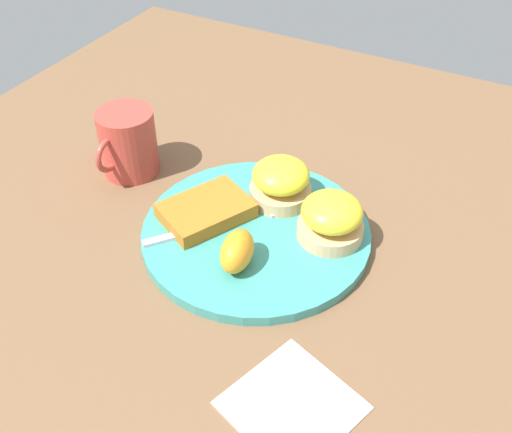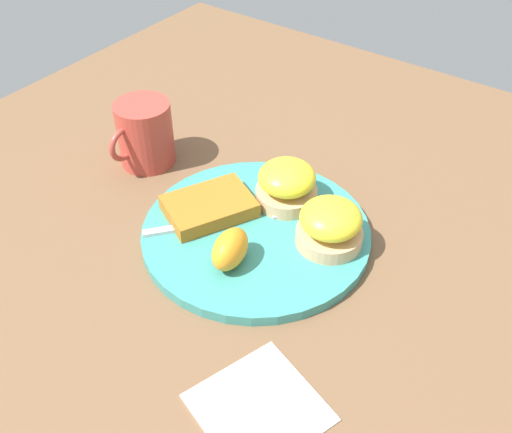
{
  "view_description": "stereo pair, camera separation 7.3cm",
  "coord_description": "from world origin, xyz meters",
  "px_view_note": "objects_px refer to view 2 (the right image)",
  "views": [
    {
      "loc": [
        0.48,
        0.26,
        0.51
      ],
      "look_at": [
        0.0,
        0.0,
        0.03
      ],
      "focal_mm": 42.0,
      "sensor_mm": 36.0,
      "label": 1
    },
    {
      "loc": [
        0.45,
        0.32,
        0.51
      ],
      "look_at": [
        0.0,
        0.0,
        0.03
      ],
      "focal_mm": 42.0,
      "sensor_mm": 36.0,
      "label": 2
    }
  ],
  "objects_px": {
    "fork": "(236,219)",
    "cup": "(144,134)",
    "sandwich_benedict_right": "(289,185)",
    "sandwich_benedict_left": "(330,225)",
    "hashbrown_patty": "(209,206)",
    "orange_wedge": "(230,249)"
  },
  "relations": [
    {
      "from": "sandwich_benedict_right",
      "to": "fork",
      "type": "height_order",
      "value": "sandwich_benedict_right"
    },
    {
      "from": "sandwich_benedict_left",
      "to": "orange_wedge",
      "type": "relative_size",
      "value": 1.34
    },
    {
      "from": "cup",
      "to": "sandwich_benedict_right",
      "type": "bearing_deg",
      "value": 96.83
    },
    {
      "from": "sandwich_benedict_right",
      "to": "hashbrown_patty",
      "type": "distance_m",
      "value": 0.11
    },
    {
      "from": "fork",
      "to": "sandwich_benedict_left",
      "type": "bearing_deg",
      "value": 106.14
    },
    {
      "from": "hashbrown_patty",
      "to": "fork",
      "type": "height_order",
      "value": "hashbrown_patty"
    },
    {
      "from": "sandwich_benedict_left",
      "to": "hashbrown_patty",
      "type": "relative_size",
      "value": 0.75
    },
    {
      "from": "sandwich_benedict_right",
      "to": "cup",
      "type": "height_order",
      "value": "cup"
    },
    {
      "from": "sandwich_benedict_left",
      "to": "orange_wedge",
      "type": "bearing_deg",
      "value": -37.7
    },
    {
      "from": "orange_wedge",
      "to": "fork",
      "type": "bearing_deg",
      "value": -147.14
    },
    {
      "from": "sandwich_benedict_right",
      "to": "cup",
      "type": "relative_size",
      "value": 0.74
    },
    {
      "from": "sandwich_benedict_left",
      "to": "cup",
      "type": "height_order",
      "value": "cup"
    },
    {
      "from": "sandwich_benedict_left",
      "to": "sandwich_benedict_right",
      "type": "bearing_deg",
      "value": -113.92
    },
    {
      "from": "sandwich_benedict_right",
      "to": "cup",
      "type": "xyz_separation_m",
      "value": [
        0.03,
        -0.23,
        0.01
      ]
    },
    {
      "from": "cup",
      "to": "sandwich_benedict_left",
      "type": "bearing_deg",
      "value": 88.33
    },
    {
      "from": "fork",
      "to": "hashbrown_patty",
      "type": "bearing_deg",
      "value": -78.97
    },
    {
      "from": "fork",
      "to": "cup",
      "type": "height_order",
      "value": "cup"
    },
    {
      "from": "hashbrown_patty",
      "to": "orange_wedge",
      "type": "distance_m",
      "value": 0.1
    },
    {
      "from": "sandwich_benedict_left",
      "to": "hashbrown_patty",
      "type": "xyz_separation_m",
      "value": [
        0.04,
        -0.15,
        -0.02
      ]
    },
    {
      "from": "sandwich_benedict_left",
      "to": "hashbrown_patty",
      "type": "height_order",
      "value": "sandwich_benedict_left"
    },
    {
      "from": "fork",
      "to": "cup",
      "type": "bearing_deg",
      "value": -102.42
    },
    {
      "from": "sandwich_benedict_left",
      "to": "fork",
      "type": "relative_size",
      "value": 0.48
    }
  ]
}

